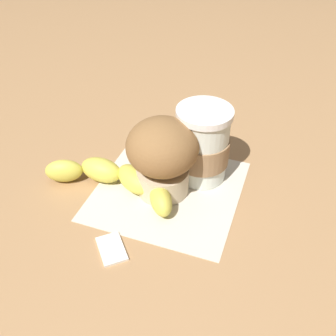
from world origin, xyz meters
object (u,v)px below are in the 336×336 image
coffee_cup (203,145)px  sugar_packet (112,248)px  banana (114,178)px  muffin (162,155)px

coffee_cup → sugar_packet: bearing=-26.4°
coffee_cup → banana: 0.14m
muffin → coffee_cup: bearing=135.3°
coffee_cup → muffin: 0.07m
coffee_cup → muffin: size_ratio=0.98×
muffin → banana: 0.09m
coffee_cup → muffin: (0.05, -0.05, 0.01)m
sugar_packet → coffee_cup: bearing=153.6°
banana → sugar_packet: (0.12, 0.04, -0.02)m
banana → sugar_packet: banana is taller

